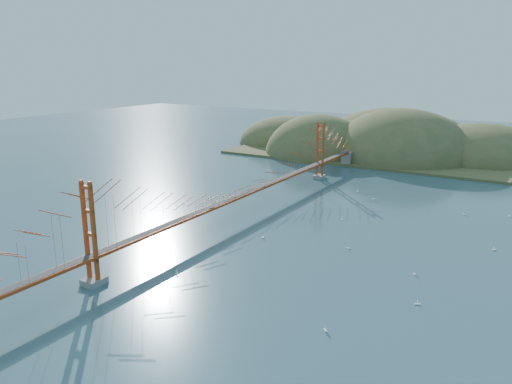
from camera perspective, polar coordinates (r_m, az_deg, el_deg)
The scene contains 15 objects.
ground at distance 79.83m, azimuth -1.64°, elevation -2.61°, with size 320.00×320.00×0.00m, color #315162.
bridge at distance 78.18m, azimuth -1.60°, elevation 2.34°, with size 2.20×94.40×12.00m.
far_headlands at distance 140.20m, azimuth 14.55°, elevation 4.48°, with size 84.00×58.00×25.00m.
sailboat_13 at distance 53.91m, azimuth 17.97°, elevation -12.01°, with size 0.61×0.61×0.69m.
sailboat_16 at distance 95.70m, azimuth 11.53°, elevation 0.12°, with size 0.56×0.52×0.63m.
sailboat_15 at distance 88.50m, azimuth 26.97°, elevation -2.41°, with size 0.44×0.51×0.58m.
sailboat_6 at distance 47.43m, azimuth 7.91°, elevation -15.27°, with size 0.65×0.65×0.68m.
sailboat_0 at distance 69.43m, azimuth 0.80°, elevation -5.16°, with size 0.46×0.56×0.66m.
sailboat_2 at distance 66.71m, azimuth 10.51°, elevation -6.27°, with size 0.55×0.51×0.62m.
sailboat_7 at distance 86.26m, azimuth 22.64°, elevation -2.33°, with size 0.62×0.53×0.72m.
sailboat_10 at distance 58.94m, azimuth -9.06°, elevation -9.09°, with size 0.49×0.53×0.60m.
sailboat_4 at distance 71.95m, azimuth 25.55°, elevation -5.94°, with size 0.63×0.63×0.66m.
sailboat_3 at distance 90.90m, azimuth 13.26°, elevation -0.74°, with size 0.61×0.57×0.69m.
sailboat_1 at distance 60.86m, azimuth 17.63°, elevation -8.85°, with size 0.55×0.55×0.57m.
sailboat_extra_1 at distance 78.30m, azimuth 9.82°, elevation -3.06°, with size 0.48×0.54×0.61m.
Camera 1 is at (41.41, -63.99, 23.73)m, focal length 35.00 mm.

